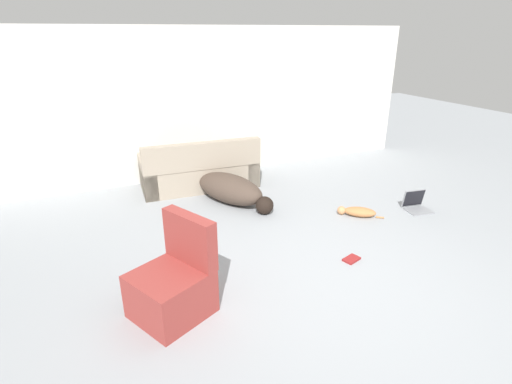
# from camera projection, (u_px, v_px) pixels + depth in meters

# --- Properties ---
(ground_plane) EXTENTS (20.00, 20.00, 0.00)m
(ground_plane) POSITION_uv_depth(u_px,v_px,m) (342.00, 292.00, 3.87)
(ground_plane) COLOR #999EA3
(wall_back) EXTENTS (7.71, 0.06, 2.43)m
(wall_back) POSITION_uv_depth(u_px,v_px,m) (211.00, 104.00, 6.66)
(wall_back) COLOR silver
(wall_back) RESTS_ON ground_plane
(couch) EXTENTS (1.85, 0.93, 0.81)m
(couch) POSITION_uv_depth(u_px,v_px,m) (200.00, 171.00, 6.36)
(couch) COLOR tan
(couch) RESTS_ON ground_plane
(dog) EXTENTS (0.96, 1.57, 0.41)m
(dog) POSITION_uv_depth(u_px,v_px,m) (231.00, 189.00, 5.81)
(dog) COLOR #4C3D33
(dog) RESTS_ON ground_plane
(cat) EXTENTS (0.53, 0.45, 0.13)m
(cat) POSITION_uv_depth(u_px,v_px,m) (358.00, 212.00, 5.43)
(cat) COLOR #BC7A47
(cat) RESTS_ON ground_plane
(laptop_open) EXTENTS (0.38, 0.36, 0.27)m
(laptop_open) POSITION_uv_depth(u_px,v_px,m) (416.00, 203.00, 5.63)
(laptop_open) COLOR gray
(laptop_open) RESTS_ON ground_plane
(book_red) EXTENTS (0.22, 0.17, 0.02)m
(book_red) POSITION_uv_depth(u_px,v_px,m) (351.00, 259.00, 4.40)
(book_red) COLOR maroon
(book_red) RESTS_ON ground_plane
(side_chair) EXTENTS (0.81, 0.79, 0.88)m
(side_chair) POSITION_uv_depth(u_px,v_px,m) (174.00, 284.00, 3.50)
(side_chair) COLOR #993833
(side_chair) RESTS_ON ground_plane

